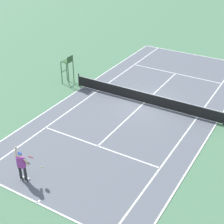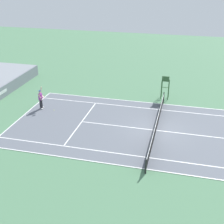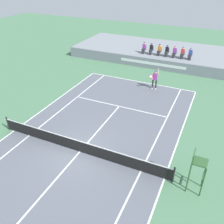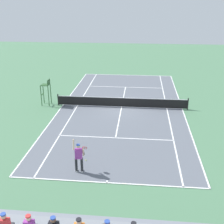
% 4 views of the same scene
% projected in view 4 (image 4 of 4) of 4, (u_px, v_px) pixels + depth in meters
% --- Properties ---
extents(ground_plane, '(80.00, 80.00, 0.00)m').
position_uv_depth(ground_plane, '(122.00, 107.00, 27.01)').
color(ground_plane, '#4C7A56').
extents(court, '(11.08, 23.88, 0.03)m').
position_uv_depth(court, '(122.00, 107.00, 27.01)').
color(court, slate).
rests_on(court, ground).
extents(net, '(11.98, 0.10, 1.07)m').
position_uv_depth(net, '(122.00, 102.00, 26.82)').
color(net, black).
rests_on(net, ground).
extents(tennis_player, '(0.75, 0.68, 2.08)m').
position_uv_depth(tennis_player, '(79.00, 157.00, 16.63)').
color(tennis_player, '#232328').
rests_on(tennis_player, ground).
extents(tennis_ball, '(0.07, 0.07, 0.07)m').
position_uv_depth(tennis_ball, '(86.00, 160.00, 18.18)').
color(tennis_ball, '#D1E533').
rests_on(tennis_ball, ground).
extents(umpire_chair, '(0.77, 0.77, 2.44)m').
position_uv_depth(umpire_chair, '(46.00, 89.00, 27.09)').
color(umpire_chair, '#2D562D').
rests_on(umpire_chair, ground).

